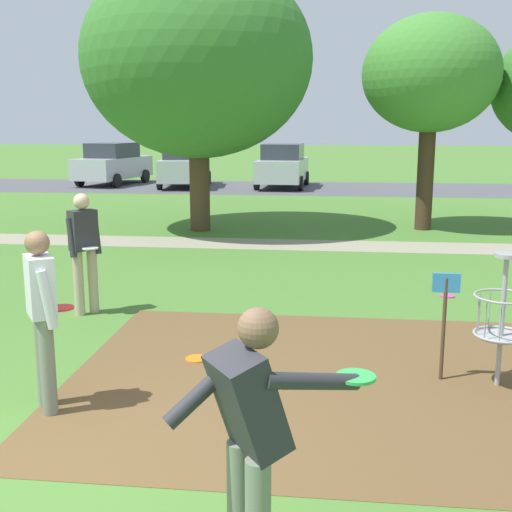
# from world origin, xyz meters

# --- Properties ---
(ground_plane) EXTENTS (160.00, 160.00, 0.00)m
(ground_plane) POSITION_xyz_m (0.00, 0.00, 0.00)
(ground_plane) COLOR #47752D
(dirt_tee_pad) EXTENTS (5.76, 4.48, 0.01)m
(dirt_tee_pad) POSITION_xyz_m (2.17, 2.21, 0.00)
(dirt_tee_pad) COLOR brown
(dirt_tee_pad) RESTS_ON ground
(disc_golf_basket) EXTENTS (0.98, 0.58, 1.39)m
(disc_golf_basket) POSITION_xyz_m (3.69, 2.24, 0.75)
(disc_golf_basket) COLOR #9E9EA3
(disc_golf_basket) RESTS_ON ground
(player_foreground_watching) EXTENTS (0.45, 0.46, 1.71)m
(player_foreground_watching) POSITION_xyz_m (-1.39, 4.24, 0.97)
(player_foreground_watching) COLOR tan
(player_foreground_watching) RESTS_ON ground
(player_throwing) EXTENTS (0.45, 0.48, 1.71)m
(player_throwing) POSITION_xyz_m (-0.59, 1.17, 0.97)
(player_throwing) COLOR slate
(player_throwing) RESTS_ON ground
(player_waiting_left) EXTENTS (1.14, 0.57, 1.71)m
(player_waiting_left) POSITION_xyz_m (1.61, -1.07, 0.99)
(player_waiting_left) COLOR slate
(player_waiting_left) RESTS_ON ground
(frisbee_by_tee) EXTENTS (0.22, 0.22, 0.02)m
(frisbee_by_tee) POSITION_xyz_m (3.86, 5.74, 0.01)
(frisbee_by_tee) COLOR #E53D99
(frisbee_by_tee) RESTS_ON ground
(frisbee_mid_grass) EXTENTS (0.25, 0.25, 0.02)m
(frisbee_mid_grass) POSITION_xyz_m (0.53, 2.61, 0.01)
(frisbee_mid_grass) COLOR orange
(frisbee_mid_grass) RESTS_ON ground
(tree_mid_left) EXTENTS (3.34, 3.34, 5.28)m
(tree_mid_left) POSITION_xyz_m (4.39, 12.42, 3.82)
(tree_mid_left) COLOR #422D1E
(tree_mid_left) RESTS_ON ground
(tree_mid_center) EXTENTS (5.57, 5.57, 6.54)m
(tree_mid_center) POSITION_xyz_m (-1.24, 11.61, 4.17)
(tree_mid_center) COLOR #4C3823
(tree_mid_center) RESTS_ON ground
(parking_lot_strip) EXTENTS (36.00, 6.00, 0.01)m
(parking_lot_strip) POSITION_xyz_m (0.00, 22.98, 0.00)
(parking_lot_strip) COLOR #4C4C51
(parking_lot_strip) RESTS_ON ground
(parked_car_leftmost) EXTENTS (2.59, 4.47, 1.84)m
(parked_car_leftmost) POSITION_xyz_m (-7.63, 23.68, 0.92)
(parked_car_leftmost) COLOR #B2B7BC
(parked_car_leftmost) RESTS_ON ground
(parked_car_center_left) EXTENTS (2.30, 4.36, 1.84)m
(parked_car_center_left) POSITION_xyz_m (-4.20, 22.98, 0.92)
(parked_car_center_left) COLOR #B2B7BC
(parked_car_center_left) RESTS_ON ground
(parked_car_center_right) EXTENTS (2.15, 4.29, 1.84)m
(parked_car_center_right) POSITION_xyz_m (-0.00, 23.16, 0.92)
(parked_car_center_right) COLOR #B2B7BC
(parked_car_center_right) RESTS_ON ground
(gravel_path) EXTENTS (40.00, 1.33, 0.00)m
(gravel_path) POSITION_xyz_m (0.00, 9.89, 0.00)
(gravel_path) COLOR gray
(gravel_path) RESTS_ON ground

